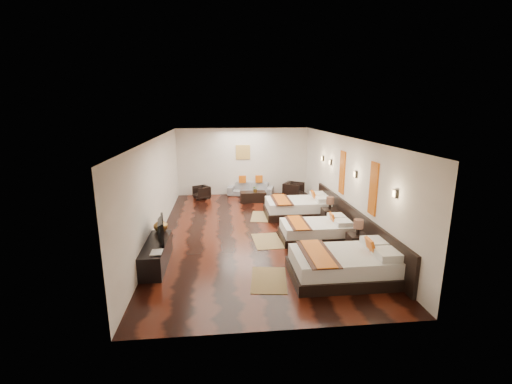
{
  "coord_description": "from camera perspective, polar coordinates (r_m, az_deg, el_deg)",
  "views": [
    {
      "loc": [
        -0.95,
        -9.74,
        3.61
      ],
      "look_at": [
        0.11,
        0.51,
        1.1
      ],
      "focal_mm": 24.3,
      "sensor_mm": 36.0,
      "label": 1
    }
  ],
  "objects": [
    {
      "name": "tv",
      "position": [
        8.49,
        -15.83,
        -6.0
      ],
      "size": [
        0.28,
        0.97,
        0.55
      ],
      "primitive_type": "imported",
      "rotation": [
        0.0,
        0.0,
        1.73
      ],
      "color": "black",
      "rests_on": "tv_console"
    },
    {
      "name": "jute_mat_near",
      "position": [
        7.71,
        2.13,
        -14.23
      ],
      "size": [
        0.91,
        1.29,
        0.01
      ],
      "primitive_type": "cube",
      "rotation": [
        0.0,
        0.0,
        -0.14
      ],
      "color": "olive",
      "rests_on": "floor"
    },
    {
      "name": "jute_mat_far",
      "position": [
        11.84,
        1.1,
        -4.05
      ],
      "size": [
        0.94,
        1.31,
        0.01
      ],
      "primitive_type": "cube",
      "rotation": [
        0.0,
        0.0,
        -0.17
      ],
      "color": "olive",
      "rests_on": "floor"
    },
    {
      "name": "sconce_far",
      "position": [
        11.86,
        12.14,
        4.84
      ],
      "size": [
        0.07,
        0.12,
        0.18
      ],
      "color": "black",
      "rests_on": "right_wall"
    },
    {
      "name": "nightstand_a",
      "position": [
        9.21,
        16.31,
        -7.85
      ],
      "size": [
        0.46,
        0.46,
        0.9
      ],
      "color": "black",
      "rests_on": "floor"
    },
    {
      "name": "armchair_left",
      "position": [
        14.26,
        -8.96,
        -0.05
      ],
      "size": [
        0.78,
        0.78,
        0.53
      ],
      "primitive_type": "imported",
      "rotation": [
        0.0,
        0.0,
        -1.07
      ],
      "color": "black",
      "rests_on": "floor"
    },
    {
      "name": "nightstand_b",
      "position": [
        11.22,
        11.99,
        -3.7
      ],
      "size": [
        0.45,
        0.45,
        0.9
      ],
      "color": "black",
      "rests_on": "floor"
    },
    {
      "name": "tv_console",
      "position": [
        8.57,
        -16.08,
        -9.79
      ],
      "size": [
        0.5,
        1.8,
        0.55
      ],
      "primitive_type": "cube",
      "color": "black",
      "rests_on": "floor"
    },
    {
      "name": "floor",
      "position": [
        10.44,
        -0.33,
        -6.56
      ],
      "size": [
        5.5,
        9.5,
        0.01
      ],
      "primitive_type": "cube",
      "color": "black",
      "rests_on": "ground"
    },
    {
      "name": "right_wall",
      "position": [
        10.66,
        14.55,
        1.27
      ],
      "size": [
        0.01,
        9.5,
        2.8
      ],
      "primitive_type": "cube",
      "color": "silver",
      "rests_on": "floor"
    },
    {
      "name": "left_wall",
      "position": [
        10.15,
        -15.98,
        0.57
      ],
      "size": [
        0.01,
        9.5,
        2.8
      ],
      "primitive_type": "cube",
      "color": "silver",
      "rests_on": "floor"
    },
    {
      "name": "sconce_lounge",
      "position": [
        12.71,
        10.9,
        5.48
      ],
      "size": [
        0.07,
        0.12,
        0.18
      ],
      "color": "black",
      "rests_on": "right_wall"
    },
    {
      "name": "armchair_right",
      "position": [
        14.22,
        6.21,
        0.28
      ],
      "size": [
        1.0,
        0.99,
        0.66
      ],
      "primitive_type": "imported",
      "rotation": [
        0.0,
        0.0,
        1.0
      ],
      "color": "black",
      "rests_on": "floor"
    },
    {
      "name": "sconce_mid",
      "position": [
        9.82,
        16.05,
        2.82
      ],
      "size": [
        0.07,
        0.12,
        0.18
      ],
      "color": "black",
      "rests_on": "right_wall"
    },
    {
      "name": "headboard_panel",
      "position": [
        10.17,
        15.56,
        -4.95
      ],
      "size": [
        0.08,
        6.6,
        0.9
      ],
      "primitive_type": "cube",
      "color": "black",
      "rests_on": "floor"
    },
    {
      "name": "bed_near",
      "position": [
        7.91,
        14.56,
        -11.51
      ],
      "size": [
        2.33,
        1.47,
        0.89
      ],
      "color": "black",
      "rests_on": "floor"
    },
    {
      "name": "bed_far",
      "position": [
        11.99,
        7.09,
        -2.48
      ],
      "size": [
        2.25,
        1.42,
        0.86
      ],
      "color": "black",
      "rests_on": "floor"
    },
    {
      "name": "figurine",
      "position": [
        9.14,
        -15.43,
        -5.15
      ],
      "size": [
        0.44,
        0.44,
        0.37
      ],
      "primitive_type": "imported",
      "rotation": [
        0.0,
        0.0,
        -0.27
      ],
      "color": "brown",
      "rests_on": "tv_console"
    },
    {
      "name": "ceiling",
      "position": [
        9.82,
        -0.35,
        8.95
      ],
      "size": [
        5.5,
        9.5,
        0.01
      ],
      "primitive_type": "cube",
      "color": "white",
      "rests_on": "floor"
    },
    {
      "name": "sofa",
      "position": [
        14.63,
        -0.87,
        0.51
      ],
      "size": [
        2.01,
        1.23,
        0.55
      ],
      "primitive_type": "imported",
      "rotation": [
        0.0,
        0.0,
        -0.28
      ],
      "color": "gray",
      "rests_on": "floor"
    },
    {
      "name": "gold_artwork",
      "position": [
        14.62,
        -2.16,
        6.56
      ],
      "size": [
        0.6,
        0.04,
        0.6
      ],
      "primitive_type": "cube",
      "color": "#AD873F",
      "rests_on": "back_wall"
    },
    {
      "name": "bed_mid",
      "position": [
        9.94,
        9.94,
        -6.24
      ],
      "size": [
        1.97,
        1.24,
        0.75
      ],
      "color": "black",
      "rests_on": "floor"
    },
    {
      "name": "table_plant",
      "position": [
        13.5,
        -0.12,
        0.53
      ],
      "size": [
        0.3,
        0.27,
        0.28
      ],
      "primitive_type": "imported",
      "rotation": [
        0.0,
        0.0,
        0.27
      ],
      "color": "#2C6120",
      "rests_on": "coffee_table"
    },
    {
      "name": "sconce_near",
      "position": [
        7.87,
        21.93,
        -0.26
      ],
      "size": [
        0.07,
        0.12,
        0.18
      ],
      "color": "black",
      "rests_on": "right_wall"
    },
    {
      "name": "book",
      "position": [
        7.93,
        -16.94,
        -9.54
      ],
      "size": [
        0.25,
        0.33,
        0.03
      ],
      "primitive_type": "imported",
      "rotation": [
        0.0,
        0.0,
        -0.0
      ],
      "color": "black",
      "rests_on": "tv_console"
    },
    {
      "name": "coffee_table",
      "position": [
        13.65,
        -0.49,
        -0.78
      ],
      "size": [
        1.01,
        0.52,
        0.4
      ],
      "primitive_type": "cube",
      "rotation": [
        0.0,
        0.0,
        0.02
      ],
      "color": "black",
      "rests_on": "floor"
    },
    {
      "name": "orange_panel_a",
      "position": [
        8.87,
        18.75,
        0.51
      ],
      "size": [
        0.04,
        0.4,
        1.3
      ],
      "primitive_type": "cube",
      "color": "#D86014",
      "rests_on": "right_wall"
    },
    {
      "name": "back_wall",
      "position": [
        14.69,
        -2.16,
        5.03
      ],
      "size": [
        5.5,
        0.01,
        2.8
      ],
      "primitive_type": "cube",
      "color": "silver",
      "rests_on": "floor"
    },
    {
      "name": "jute_mat_mid",
      "position": [
        9.74,
        1.88,
        -8.04
      ],
      "size": [
        0.81,
        1.24,
        0.01
      ],
      "primitive_type": "cube",
      "rotation": [
        0.0,
        0.0,
        0.05
      ],
      "color": "olive",
      "rests_on": "floor"
    },
    {
      "name": "orange_panel_b",
      "position": [
        10.87,
        14.0,
        3.15
      ],
      "size": [
        0.04,
        0.4,
        1.3
      ],
      "primitive_type": "cube",
      "color": "#D86014",
      "rests_on": "right_wall"
    }
  ]
}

